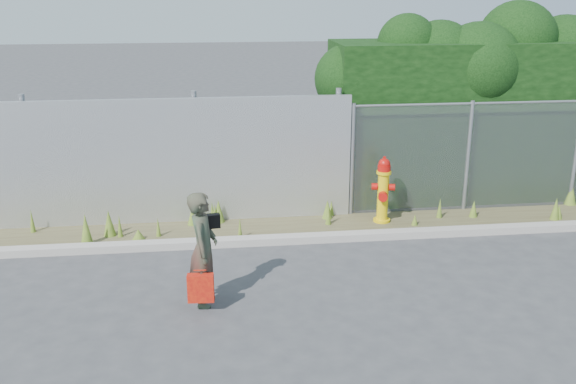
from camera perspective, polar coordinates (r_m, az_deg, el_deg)
The scene contains 10 objects.
ground at distance 8.90m, azimuth 3.05°, elevation -8.85°, with size 80.00×80.00×0.00m, color #39393C.
curb at distance 10.49m, azimuth 1.36°, elevation -4.15°, with size 16.00×0.22×0.12m, color gray.
weed_strip at distance 11.11m, azimuth 1.16°, elevation -2.61°, with size 16.00×1.31×0.53m.
corrugated_fence at distance 11.35m, azimuth -15.97°, elevation 2.42°, with size 8.50×0.21×2.30m.
chainlink_fence at distance 12.57m, azimuth 20.13°, elevation 3.15°, with size 6.50×0.07×2.05m.
hedge at distance 13.41m, azimuth 19.69°, elevation 8.28°, with size 7.71×1.98×3.74m.
fire_hydrant at distance 11.28m, azimuth 8.45°, elevation 0.08°, with size 0.40×0.36×1.20m.
woman at distance 8.36m, azimuth -7.54°, elevation -5.04°, with size 0.56×0.37×1.53m, color #0E5E3E.
red_tote_bag at distance 8.28m, azimuth -7.77°, elevation -8.45°, with size 0.33×0.12×0.44m.
black_shoulder_bag at distance 8.42m, azimuth -6.90°, elevation -2.59°, with size 0.25×0.10×0.18m.
Camera 1 is at (-1.43, -7.81, 4.01)m, focal length 40.00 mm.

